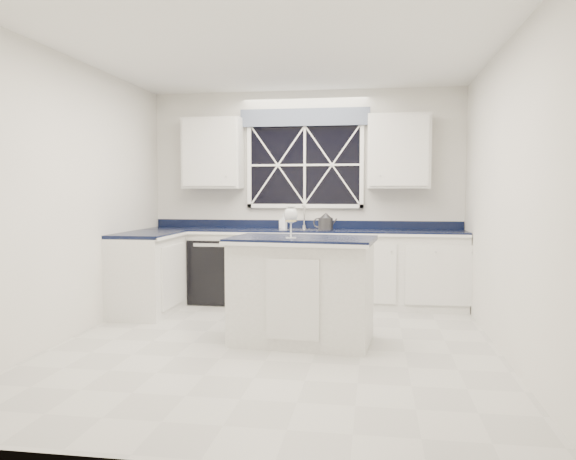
% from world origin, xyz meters
% --- Properties ---
extents(ground, '(4.50, 4.50, 0.00)m').
position_xyz_m(ground, '(0.00, 0.00, 0.00)').
color(ground, '#A5A5A1').
rests_on(ground, ground).
extents(back_wall, '(4.00, 0.10, 2.70)m').
position_xyz_m(back_wall, '(0.00, 2.25, 1.35)').
color(back_wall, silver).
rests_on(back_wall, ground).
extents(base_cabinets, '(3.99, 1.60, 0.90)m').
position_xyz_m(base_cabinets, '(-0.33, 1.78, 0.45)').
color(base_cabinets, white).
rests_on(base_cabinets, ground).
extents(countertop, '(3.98, 0.64, 0.04)m').
position_xyz_m(countertop, '(0.00, 1.95, 0.92)').
color(countertop, black).
rests_on(countertop, base_cabinets).
extents(dishwasher, '(0.60, 0.58, 0.82)m').
position_xyz_m(dishwasher, '(-1.10, 1.95, 0.41)').
color(dishwasher, black).
rests_on(dishwasher, ground).
extents(window, '(1.65, 0.09, 1.26)m').
position_xyz_m(window, '(0.00, 2.20, 1.83)').
color(window, black).
rests_on(window, ground).
extents(upper_cabinets, '(3.10, 0.34, 0.90)m').
position_xyz_m(upper_cabinets, '(0.00, 2.08, 1.90)').
color(upper_cabinets, white).
rests_on(upper_cabinets, ground).
extents(faucet, '(0.05, 0.20, 0.30)m').
position_xyz_m(faucet, '(0.00, 2.14, 1.10)').
color(faucet, silver).
rests_on(faucet, countertop).
extents(island, '(1.39, 0.92, 0.99)m').
position_xyz_m(island, '(0.23, 0.20, 0.50)').
color(island, white).
rests_on(island, ground).
extents(rug, '(1.22, 0.75, 0.02)m').
position_xyz_m(rug, '(-0.10, 1.30, 0.01)').
color(rug, beige).
rests_on(rug, ground).
extents(kettle, '(0.30, 0.19, 0.21)m').
position_xyz_m(kettle, '(0.29, 1.94, 1.04)').
color(kettle, '#2F2F32').
rests_on(kettle, countertop).
extents(wine_glass, '(0.12, 0.12, 0.29)m').
position_xyz_m(wine_glass, '(0.14, 0.07, 1.19)').
color(wine_glass, silver).
rests_on(wine_glass, island).
extents(soap_bottle, '(0.10, 0.10, 0.18)m').
position_xyz_m(soap_bottle, '(-0.27, 2.12, 1.03)').
color(soap_bottle, silver).
rests_on(soap_bottle, countertop).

